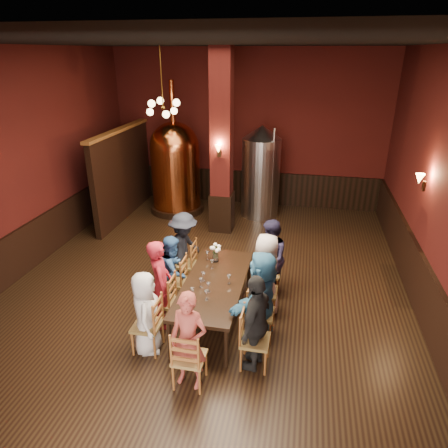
% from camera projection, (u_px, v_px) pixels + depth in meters
% --- Properties ---
extents(room, '(10.00, 10.02, 4.50)m').
position_uv_depth(room, '(206.00, 179.00, 7.23)').
color(room, black).
rests_on(room, ground).
extents(wainscot_right, '(0.08, 9.90, 1.00)m').
position_uv_depth(wainscot_right, '(420.00, 285.00, 7.19)').
color(wainscot_right, black).
rests_on(wainscot_right, ground).
extents(wainscot_back, '(7.90, 0.08, 1.00)m').
position_uv_depth(wainscot_back, '(246.00, 187.00, 12.38)').
color(wainscot_back, black).
rests_on(wainscot_back, ground).
extents(wainscot_left, '(0.08, 9.90, 1.00)m').
position_uv_depth(wainscot_left, '(31.00, 245.00, 8.67)').
color(wainscot_left, black).
rests_on(wainscot_left, ground).
extents(column, '(0.58, 0.58, 4.50)m').
position_uv_depth(column, '(222.00, 145.00, 9.80)').
color(column, '#45110E').
rests_on(column, ground).
extents(partition, '(0.22, 3.50, 2.40)m').
position_uv_depth(partition, '(123.00, 175.00, 11.12)').
color(partition, black).
rests_on(partition, ground).
extents(pendant_cluster, '(0.90, 0.90, 1.70)m').
position_uv_depth(pendant_cluster, '(163.00, 107.00, 9.83)').
color(pendant_cluster, '#A57226').
rests_on(pendant_cluster, room).
extents(sconce_wall, '(0.20, 0.20, 0.36)m').
position_uv_depth(sconce_wall, '(425.00, 182.00, 7.24)').
color(sconce_wall, black).
rests_on(sconce_wall, room).
extents(sconce_column, '(0.20, 0.20, 0.36)m').
position_uv_depth(sconce_column, '(219.00, 150.00, 9.55)').
color(sconce_column, black).
rests_on(sconce_column, column).
extents(dining_table, '(1.00, 2.40, 0.75)m').
position_uv_depth(dining_table, '(214.00, 285.00, 6.86)').
color(dining_table, black).
rests_on(dining_table, ground).
extents(chair_0, '(0.46, 0.46, 0.92)m').
position_uv_depth(chair_0, '(147.00, 325.00, 6.21)').
color(chair_0, '#995227').
rests_on(chair_0, ground).
extents(person_0, '(0.62, 0.77, 1.38)m').
position_uv_depth(person_0, '(146.00, 313.00, 6.12)').
color(person_0, silver).
rests_on(person_0, ground).
extents(chair_1, '(0.46, 0.46, 0.92)m').
position_uv_depth(chair_1, '(162.00, 301.00, 6.81)').
color(chair_1, '#995227').
rests_on(chair_1, ground).
extents(person_1, '(0.57, 0.68, 1.59)m').
position_uv_depth(person_1, '(160.00, 284.00, 6.68)').
color(person_1, maroon).
rests_on(person_1, ground).
extents(chair_2, '(0.46, 0.46, 0.92)m').
position_uv_depth(chair_2, '(174.00, 281.00, 7.40)').
color(chair_2, '#995227').
rests_on(chair_2, ground).
extents(person_2, '(0.35, 0.67, 1.37)m').
position_uv_depth(person_2, '(173.00, 270.00, 7.31)').
color(person_2, '#2A538E').
rests_on(person_2, ground).
extents(chair_3, '(0.46, 0.46, 0.92)m').
position_uv_depth(chair_3, '(185.00, 264.00, 8.01)').
color(chair_3, '#995227').
rests_on(chair_3, ground).
extents(person_3, '(0.80, 1.11, 1.55)m').
position_uv_depth(person_3, '(184.00, 250.00, 7.88)').
color(person_3, black).
rests_on(person_3, ground).
extents(chair_4, '(0.46, 0.46, 0.92)m').
position_uv_depth(chair_4, '(255.00, 340.00, 5.89)').
color(chair_4, '#995227').
rests_on(chair_4, ground).
extents(person_4, '(0.59, 0.97, 1.55)m').
position_uv_depth(person_4, '(256.00, 322.00, 5.77)').
color(person_4, black).
rests_on(person_4, ground).
extents(chair_5, '(0.46, 0.46, 0.92)m').
position_uv_depth(chair_5, '(261.00, 313.00, 6.49)').
color(chair_5, '#995227').
rests_on(chair_5, ground).
extents(person_5, '(0.88, 1.53, 1.57)m').
position_uv_depth(person_5, '(261.00, 296.00, 6.36)').
color(person_5, teal).
rests_on(person_5, ground).
extents(chair_6, '(0.46, 0.46, 0.92)m').
position_uv_depth(chair_6, '(265.00, 291.00, 7.09)').
color(chair_6, '#995227').
rests_on(chair_6, ground).
extents(person_6, '(0.74, 0.89, 1.56)m').
position_uv_depth(person_6, '(266.00, 276.00, 6.96)').
color(person_6, '#B9AAA3').
rests_on(person_6, ground).
extents(chair_7, '(0.46, 0.46, 0.92)m').
position_uv_depth(chair_7, '(269.00, 272.00, 7.69)').
color(chair_7, '#995227').
rests_on(chair_7, ground).
extents(person_7, '(0.49, 0.80, 1.53)m').
position_uv_depth(person_7, '(270.00, 258.00, 7.57)').
color(person_7, '#1E1B37').
rests_on(person_7, ground).
extents(chair_8, '(0.46, 0.46, 0.92)m').
position_uv_depth(chair_8, '(189.00, 357.00, 5.56)').
color(chair_8, '#995227').
rests_on(chair_8, ground).
extents(person_8, '(0.59, 0.43, 1.49)m').
position_uv_depth(person_8, '(189.00, 341.00, 5.44)').
color(person_8, '#A03F35').
rests_on(person_8, ground).
extents(copper_kettle, '(1.61, 1.61, 3.69)m').
position_uv_depth(copper_kettle, '(175.00, 166.00, 11.41)').
color(copper_kettle, black).
rests_on(copper_kettle, ground).
extents(steel_vessel, '(1.30, 1.30, 2.56)m').
position_uv_depth(steel_vessel, '(261.00, 172.00, 11.11)').
color(steel_vessel, '#B2B2B7').
rests_on(steel_vessel, ground).
extents(rose_vase, '(0.21, 0.21, 0.36)m').
position_uv_depth(rose_vase, '(215.00, 250.00, 7.39)').
color(rose_vase, white).
rests_on(rose_vase, dining_table).
extents(wine_glass_0, '(0.07, 0.07, 0.17)m').
position_uv_depth(wine_glass_0, '(212.00, 264.00, 7.21)').
color(wine_glass_0, white).
rests_on(wine_glass_0, dining_table).
extents(wine_glass_1, '(0.07, 0.07, 0.17)m').
position_uv_depth(wine_glass_1, '(229.00, 279.00, 6.74)').
color(wine_glass_1, white).
rests_on(wine_glass_1, dining_table).
extents(wine_glass_2, '(0.07, 0.07, 0.17)m').
position_uv_depth(wine_glass_2, '(203.00, 277.00, 6.81)').
color(wine_glass_2, white).
rests_on(wine_glass_2, dining_table).
extents(wine_glass_3, '(0.07, 0.07, 0.17)m').
position_uv_depth(wine_glass_3, '(187.00, 301.00, 6.15)').
color(wine_glass_3, white).
rests_on(wine_glass_3, dining_table).
extents(wine_glass_4, '(0.07, 0.07, 0.17)m').
position_uv_depth(wine_glass_4, '(208.00, 287.00, 6.51)').
color(wine_glass_4, white).
rests_on(wine_glass_4, dining_table).
extents(wine_glass_5, '(0.07, 0.07, 0.17)m').
position_uv_depth(wine_glass_5, '(192.00, 293.00, 6.37)').
color(wine_glass_5, white).
rests_on(wine_glass_5, dining_table).
extents(wine_glass_6, '(0.07, 0.07, 0.17)m').
position_uv_depth(wine_glass_6, '(206.00, 295.00, 6.30)').
color(wine_glass_6, white).
rests_on(wine_glass_6, dining_table).
extents(wine_glass_7, '(0.07, 0.07, 0.17)m').
position_uv_depth(wine_glass_7, '(201.00, 283.00, 6.64)').
color(wine_glass_7, white).
rests_on(wine_glass_7, dining_table).
extents(wine_glass_8, '(0.07, 0.07, 0.17)m').
position_uv_depth(wine_glass_8, '(208.00, 256.00, 7.52)').
color(wine_glass_8, white).
rests_on(wine_glass_8, dining_table).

